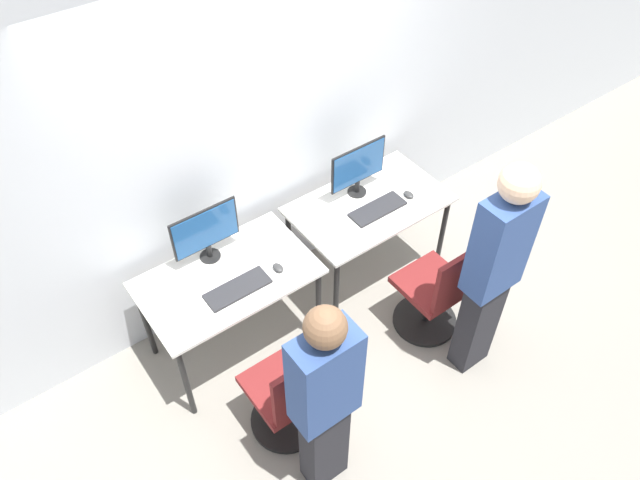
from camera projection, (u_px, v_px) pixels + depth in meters
ground_plane at (331, 336)px, 4.64m from camera, size 20.00×20.00×0.00m
wall_back at (259, 128)px, 4.10m from camera, size 12.00×0.05×2.80m
desk_left at (228, 285)px, 4.11m from camera, size 1.14×0.69×0.76m
monitor_left at (206, 232)px, 4.00m from camera, size 0.47×0.14×0.42m
keyboard_left at (238, 289)px, 3.96m from camera, size 0.43×0.16×0.02m
mouse_left at (278, 268)px, 4.08m from camera, size 0.06×0.09×0.03m
office_chair_left at (289, 397)px, 3.87m from camera, size 0.48×0.48×0.91m
person_left at (325, 398)px, 3.30m from camera, size 0.36×0.21×1.62m
desk_right at (369, 212)px, 4.60m from camera, size 1.14×0.69×0.76m
monitor_right at (358, 168)px, 4.45m from camera, size 0.47×0.14×0.42m
keyboard_right at (378, 209)px, 4.48m from camera, size 0.43×0.16×0.02m
mouse_right at (409, 195)px, 4.58m from camera, size 0.06×0.09×0.03m
office_chair_right at (436, 295)px, 4.44m from camera, size 0.48×0.48×0.91m
person_right at (494, 267)px, 3.81m from camera, size 0.36×0.23×1.77m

